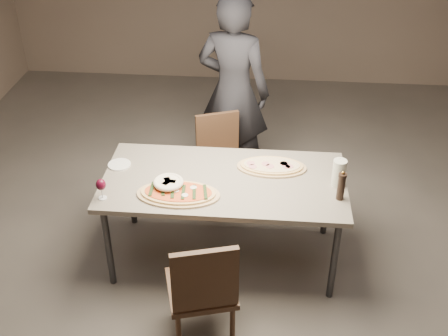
# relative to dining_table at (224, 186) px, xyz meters

# --- Properties ---
(room) EXTENTS (7.00, 7.00, 7.00)m
(room) POSITION_rel_dining_table_xyz_m (0.00, 0.00, 0.71)
(room) COLOR #5B544E
(room) RESTS_ON ground
(dining_table) EXTENTS (1.80, 0.90, 0.75)m
(dining_table) POSITION_rel_dining_table_xyz_m (0.00, 0.00, 0.00)
(dining_table) COLOR gray
(dining_table) RESTS_ON ground
(zucchini_pizza) EXTENTS (0.59, 0.33, 0.05)m
(zucchini_pizza) POSITION_rel_dining_table_xyz_m (-0.30, -0.23, 0.07)
(zucchini_pizza) COLOR tan
(zucchini_pizza) RESTS_ON dining_table
(ham_pizza) EXTENTS (0.53, 0.29, 0.04)m
(ham_pizza) POSITION_rel_dining_table_xyz_m (0.35, 0.18, 0.07)
(ham_pizza) COLOR tan
(ham_pizza) RESTS_ON dining_table
(bread_basket) EXTENTS (0.22, 0.22, 0.08)m
(bread_basket) POSITION_rel_dining_table_xyz_m (-0.39, -0.16, 0.10)
(bread_basket) COLOR beige
(bread_basket) RESTS_ON dining_table
(oil_dish) EXTENTS (0.12, 0.12, 0.01)m
(oil_dish) POSITION_rel_dining_table_xyz_m (-0.16, -0.22, 0.06)
(oil_dish) COLOR white
(oil_dish) RESTS_ON dining_table
(pepper_mill_left) EXTENTS (0.06, 0.06, 0.23)m
(pepper_mill_left) POSITION_rel_dining_table_xyz_m (0.83, -0.17, 0.17)
(pepper_mill_left) COLOR black
(pepper_mill_left) RESTS_ON dining_table
(pepper_mill_right) EXTENTS (0.05, 0.05, 0.21)m
(pepper_mill_right) POSITION_rel_dining_table_xyz_m (0.83, 0.03, 0.15)
(pepper_mill_right) COLOR black
(pepper_mill_right) RESTS_ON dining_table
(carafe) EXTENTS (0.10, 0.10, 0.21)m
(carafe) POSITION_rel_dining_table_xyz_m (0.83, 0.00, 0.16)
(carafe) COLOR silver
(carafe) RESTS_ON dining_table
(wine_glass) EXTENTS (0.07, 0.07, 0.16)m
(wine_glass) POSITION_rel_dining_table_xyz_m (-0.83, -0.31, 0.17)
(wine_glass) COLOR silver
(wine_glass) RESTS_ON dining_table
(side_plate) EXTENTS (0.17, 0.17, 0.01)m
(side_plate) POSITION_rel_dining_table_xyz_m (-0.82, 0.12, 0.06)
(side_plate) COLOR white
(side_plate) RESTS_ON dining_table
(chair_near) EXTENTS (0.53, 0.53, 0.91)m
(chair_near) POSITION_rel_dining_table_xyz_m (-0.06, -0.88, -0.18)
(chair_near) COLOR #412A1B
(chair_near) RESTS_ON ground
(chair_far) EXTENTS (0.52, 0.52, 0.85)m
(chair_far) POSITION_rel_dining_table_xyz_m (-0.10, 0.75, -0.22)
(chair_far) COLOR #412A1B
(chair_far) RESTS_ON ground
(diner) EXTENTS (0.76, 0.60, 1.82)m
(diner) POSITION_rel_dining_table_xyz_m (-0.01, 1.16, 0.22)
(diner) COLOR black
(diner) RESTS_ON ground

